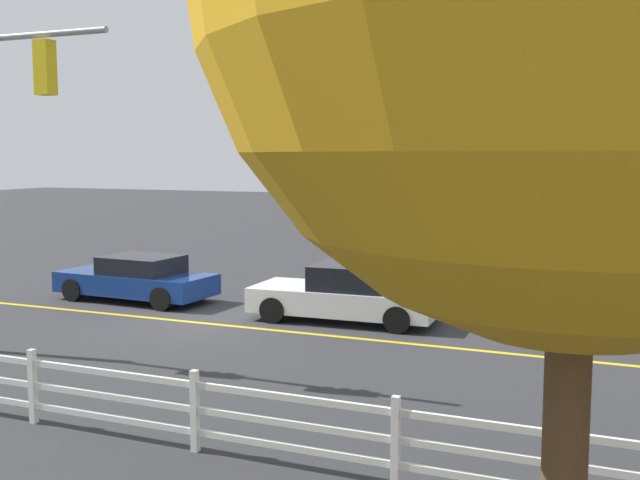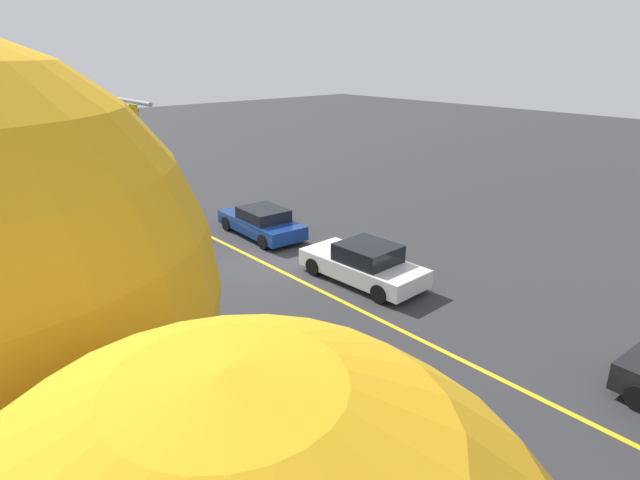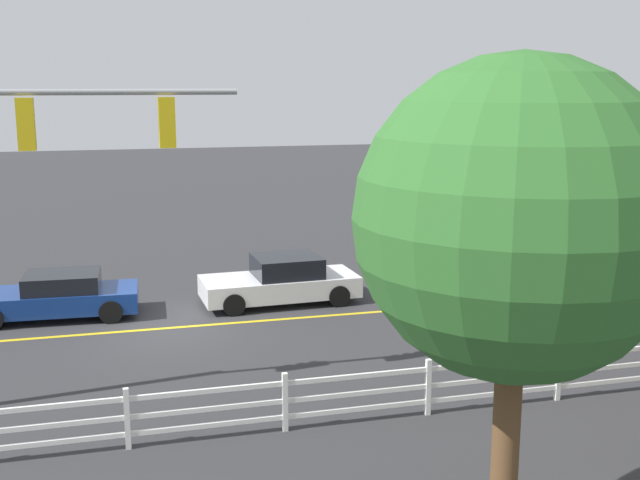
# 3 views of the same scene
# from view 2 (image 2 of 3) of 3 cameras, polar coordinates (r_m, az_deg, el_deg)

# --- Properties ---
(ground_plane) EXTENTS (120.00, 120.00, 0.00)m
(ground_plane) POSITION_cam_2_polar(r_m,az_deg,el_deg) (20.26, -5.46, -2.73)
(ground_plane) COLOR #2D2D30
(lane_center_stripe) EXTENTS (28.00, 0.16, 0.01)m
(lane_center_stripe) POSITION_cam_2_polar(r_m,az_deg,el_deg) (17.42, 2.28, -6.51)
(lane_center_stripe) COLOR gold
(lane_center_stripe) RESTS_ON ground_plane
(signal_assembly) EXTENTS (6.98, 0.38, 6.71)m
(signal_assembly) POSITION_cam_2_polar(r_m,az_deg,el_deg) (20.22, -22.78, 9.72)
(signal_assembly) COLOR gray
(signal_assembly) RESTS_ON ground_plane
(car_1) EXTENTS (4.68, 2.16, 1.42)m
(car_1) POSITION_cam_2_polar(r_m,az_deg,el_deg) (18.63, 4.71, -2.54)
(car_1) COLOR silver
(car_1) RESTS_ON ground_plane
(car_2) EXTENTS (4.60, 2.08, 1.28)m
(car_2) POSITION_cam_2_polar(r_m,az_deg,el_deg) (23.35, -6.27, 1.92)
(car_2) COLOR navy
(car_2) RESTS_ON ground_plane
(white_rail_fence) EXTENTS (26.10, 0.10, 1.15)m
(white_rail_fence) POSITION_cam_2_polar(r_m,az_deg,el_deg) (14.73, -21.39, -10.57)
(white_rail_fence) COLOR white
(white_rail_fence) RESTS_ON ground_plane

